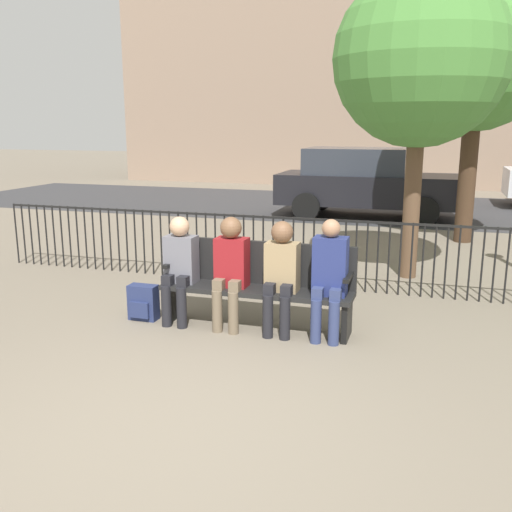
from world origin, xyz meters
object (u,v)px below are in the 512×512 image
tree_1 (421,60)px  parked_car_0 (365,182)px  park_bench (258,281)px  seated_person_0 (179,264)px  tree_0 (477,59)px  backpack (143,303)px  seated_person_2 (281,271)px  seated_person_3 (329,274)px  seated_person_1 (230,266)px

tree_1 → parked_car_0: (-1.28, 5.32, -2.14)m
park_bench → tree_1: size_ratio=0.50×
seated_person_0 → tree_0: bearing=61.0°
backpack → parked_car_0: (1.47, 8.14, 0.65)m
backpack → tree_0: bearing=58.0°
tree_1 → parked_car_0: size_ratio=0.99×
seated_person_0 → seated_person_2: bearing=0.0°
seated_person_0 → seated_person_3: bearing=0.1°
seated_person_1 → parked_car_0: parked_car_0 is taller
seated_person_1 → tree_1: 3.98m
seated_person_2 → backpack: size_ratio=2.99×
seated_person_2 → tree_0: 6.58m
seated_person_2 → tree_1: bearing=67.1°
seated_person_0 → seated_person_1: seated_person_1 is taller
seated_person_1 → seated_person_3: size_ratio=0.98×
seated_person_0 → seated_person_2: 1.15m
tree_0 → parked_car_0: size_ratio=1.09×
backpack → tree_0: (3.60, 5.75, 3.07)m
seated_person_1 → parked_car_0: (0.44, 8.08, 0.16)m
tree_1 → seated_person_2: bearing=-112.9°
parked_car_0 → tree_0: bearing=-48.2°
seated_person_2 → backpack: seated_person_2 is taller
seated_person_1 → seated_person_3: (1.06, 0.00, -0.00)m
tree_1 → tree_0: bearing=73.8°
seated_person_3 → backpack: 2.14m
tree_0 → seated_person_3: bearing=-104.9°
tree_0 → tree_1: 3.07m
park_bench → seated_person_1: 0.35m
park_bench → seated_person_1: bearing=-154.0°
backpack → tree_1: (2.74, 2.81, 2.79)m
backpack → tree_0: size_ratio=0.09×
tree_0 → seated_person_1: bearing=-114.3°
park_bench → seated_person_3: bearing=-9.4°
backpack → tree_1: tree_1 is taller
seated_person_1 → tree_0: (2.57, 5.70, 2.58)m
seated_person_2 → tree_0: tree_0 is taller
tree_0 → parked_car_0: 4.01m
park_bench → tree_1: tree_1 is taller
seated_person_0 → tree_1: bearing=50.1°
seated_person_1 → seated_person_2: size_ratio=1.01×
seated_person_3 → tree_0: (1.51, 5.70, 2.59)m
seated_person_1 → parked_car_0: bearing=86.9°
park_bench → tree_0: bearing=67.5°
seated_person_2 → backpack: 1.65m
seated_person_2 → tree_1: size_ratio=0.28×
tree_0 → seated_person_2: bearing=-109.5°
backpack → tree_0: tree_0 is taller
seated_person_2 → tree_1: tree_1 is taller
seated_person_2 → tree_0: size_ratio=0.26×
seated_person_3 → backpack: size_ratio=3.10×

